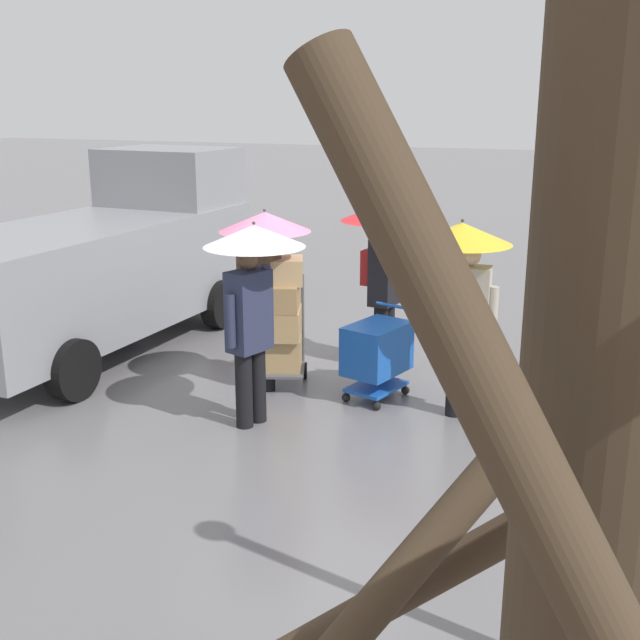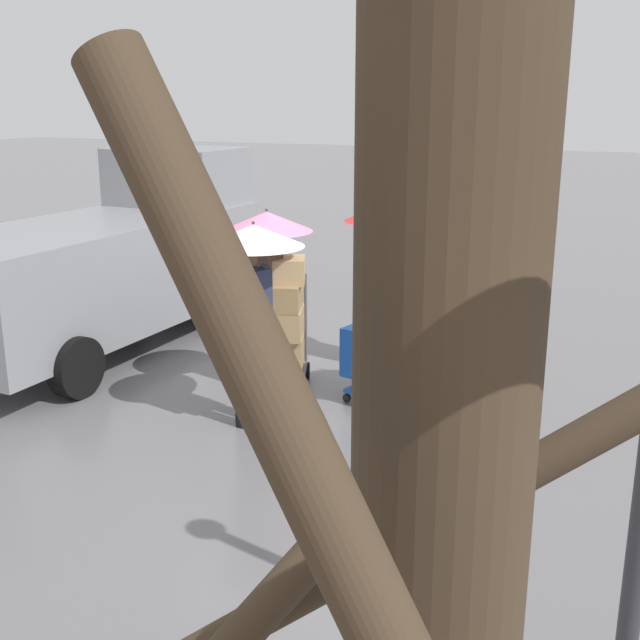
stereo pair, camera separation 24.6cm
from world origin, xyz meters
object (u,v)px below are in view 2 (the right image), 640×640
Objects in this scene: pedestrian_pink_side at (251,277)px; pedestrian_far_side at (465,274)px; shopping_cart_vendor at (378,352)px; pedestrian_black_side at (387,246)px; cargo_van_parked_right at (112,260)px; hand_dolly_boxes at (285,315)px; pedestrian_white_side at (264,257)px.

pedestrian_far_side is (-1.97, -0.97, 0.00)m from pedestrian_pink_side.
shopping_cart_vendor is 1.49m from pedestrian_black_side.
cargo_van_parked_right is 5.15m from pedestrian_far_side.
pedestrian_black_side reaches higher than shopping_cart_vendor.
shopping_cart_vendor is 0.47× the size of pedestrian_pink_side.
pedestrian_pink_side is at bearing 49.26° from shopping_cart_vendor.
pedestrian_pink_side is 2.32m from pedestrian_black_side.
hand_dolly_boxes is at bearing -3.37° from pedestrian_far_side.
pedestrian_far_side is at bearing -153.65° from pedestrian_pink_side.
hand_dolly_boxes is at bearing 167.65° from cargo_van_parked_right.
shopping_cart_vendor is at bearing 104.55° from pedestrian_black_side.
pedestrian_pink_side is 1.00× the size of pedestrian_white_side.
pedestrian_white_side is 2.30m from pedestrian_far_side.
pedestrian_far_side reaches higher than hand_dolly_boxes.
hand_dolly_boxes is (1.14, 0.05, 0.31)m from shopping_cart_vendor.
pedestrian_black_side is (-0.71, -2.21, -0.01)m from pedestrian_pink_side.
cargo_van_parked_right is 3.87m from pedestrian_black_side.
hand_dolly_boxes reaches higher than shopping_cart_vendor.
pedestrian_black_side is at bearing -75.45° from shopping_cart_vendor.
pedestrian_far_side is at bearing 171.35° from cargo_van_parked_right.
pedestrian_white_side and pedestrian_far_side have the same top height.
pedestrian_far_side is (-2.12, 0.12, 0.71)m from hand_dolly_boxes.
pedestrian_pink_side reaches higher than hand_dolly_boxes.
cargo_van_parked_right reaches higher than pedestrian_black_side.
shopping_cart_vendor is 0.47× the size of pedestrian_black_side.
cargo_van_parked_right is at bearing -12.35° from hand_dolly_boxes.
pedestrian_pink_side is at bearing 26.35° from pedestrian_far_side.
pedestrian_white_side is 1.00× the size of pedestrian_far_side.
cargo_van_parked_right is at bearing -8.65° from pedestrian_far_side.
cargo_van_parked_right is 5.32× the size of shopping_cart_vendor.
shopping_cart_vendor is 0.65× the size of hand_dolly_boxes.
hand_dolly_boxes is at bearing 52.25° from pedestrian_black_side.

